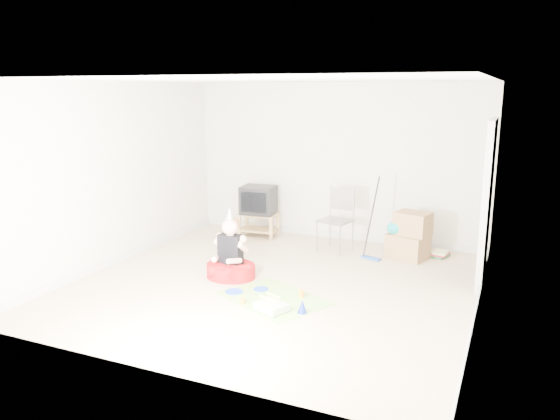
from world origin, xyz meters
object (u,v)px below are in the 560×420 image
at_px(folding_chair, 335,221).
at_px(tv_stand, 259,222).
at_px(cardboard_boxes, 409,236).
at_px(birthday_cake, 271,307).
at_px(crt_tv, 258,200).
at_px(seated_woman, 231,262).

bearing_deg(folding_chair, tv_stand, 167.87).
relative_size(cardboard_boxes, birthday_cake, 1.72).
distance_m(crt_tv, cardboard_boxes, 2.64).
relative_size(crt_tv, cardboard_boxes, 0.78).
bearing_deg(seated_woman, birthday_cake, -40.46).
bearing_deg(seated_woman, cardboard_boxes, 41.69).
bearing_deg(folding_chair, cardboard_boxes, 3.95).
bearing_deg(seated_woman, tv_stand, 105.57).
bearing_deg(crt_tv, folding_chair, -17.17).
distance_m(seated_woman, birthday_cake, 1.30).
distance_m(crt_tv, birthday_cake, 3.33).
relative_size(tv_stand, birthday_cake, 1.62).
height_order(seated_woman, birthday_cake, seated_woman).
xyz_separation_m(cardboard_boxes, seated_woman, (-2.04, -1.82, -0.13)).
bearing_deg(cardboard_boxes, birthday_cake, -111.77).
height_order(tv_stand, folding_chair, folding_chair).
relative_size(tv_stand, folding_chair, 0.66).
distance_m(crt_tv, seated_woman, 2.18).
bearing_deg(folding_chair, crt_tv, 167.87).
bearing_deg(crt_tv, birthday_cake, -66.81).
distance_m(tv_stand, seated_woman, 2.13).
bearing_deg(folding_chair, seated_woman, -117.54).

